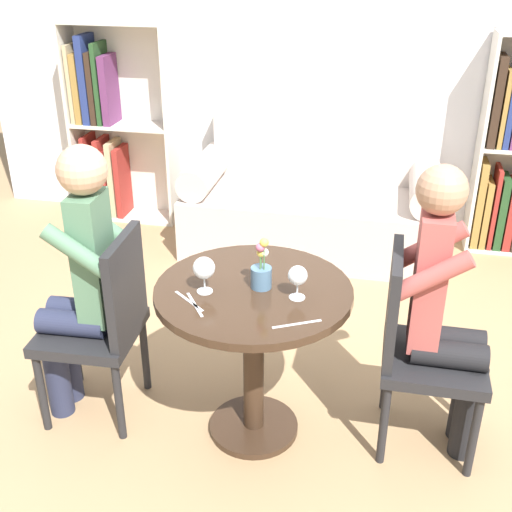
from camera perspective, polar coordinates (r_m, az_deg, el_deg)
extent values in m
plane|color=tan|center=(3.02, -0.20, -15.08)|extent=(16.00, 16.00, 0.00)
cube|color=silver|center=(4.68, 6.24, 18.36)|extent=(5.20, 0.05, 2.70)
cylinder|color=#382619|center=(2.60, -0.23, -3.19)|extent=(0.81, 0.81, 0.03)
cylinder|color=#382619|center=(2.79, -0.21, -9.48)|extent=(0.09, 0.09, 0.67)
cylinder|color=#382619|center=(3.01, -0.20, -14.87)|extent=(0.40, 0.40, 0.03)
cube|color=beige|center=(4.54, 4.88, 3.12)|extent=(1.73, 0.80, 0.42)
cube|color=beige|center=(4.68, 5.62, 9.83)|extent=(1.51, 0.16, 0.50)
cylinder|color=beige|center=(4.56, -4.49, 7.59)|extent=(0.22, 0.72, 0.22)
cylinder|color=beige|center=(4.40, 14.89, 6.05)|extent=(0.22, 0.72, 0.22)
cube|color=silver|center=(5.11, -11.18, 11.74)|extent=(0.79, 0.02, 1.48)
cube|color=silver|center=(5.16, -15.73, 11.39)|extent=(0.02, 0.28, 1.48)
cube|color=silver|center=(4.86, -7.52, 11.25)|extent=(0.02, 0.28, 1.48)
cube|color=silver|center=(5.23, -11.01, 3.63)|extent=(0.74, 0.28, 0.02)
cube|color=silver|center=(5.00, -11.74, 11.35)|extent=(0.74, 0.28, 0.02)
cube|color=silver|center=(4.87, -12.57, 19.65)|extent=(0.74, 0.28, 0.02)
cube|color=olive|center=(5.27, -14.72, 6.47)|extent=(0.03, 0.23, 0.50)
cube|color=maroon|center=(5.23, -14.43, 7.09)|extent=(0.03, 0.23, 0.63)
cube|color=maroon|center=(5.23, -13.85, 6.42)|extent=(0.05, 0.23, 0.50)
cube|color=maroon|center=(5.19, -13.34, 6.95)|extent=(0.04, 0.23, 0.61)
cube|color=maroon|center=(5.19, -12.85, 6.48)|extent=(0.03, 0.23, 0.52)
cube|color=tan|center=(5.16, -12.36, 6.81)|extent=(0.05, 0.23, 0.59)
cube|color=maroon|center=(5.14, -11.76, 6.56)|extent=(0.04, 0.23, 0.55)
cube|color=tan|center=(5.07, -15.75, 14.56)|extent=(0.03, 0.23, 0.57)
cube|color=olive|center=(5.06, -15.26, 14.24)|extent=(0.05, 0.23, 0.50)
cube|color=navy|center=(5.02, -14.70, 14.96)|extent=(0.05, 0.23, 0.63)
cube|color=#332319|center=(5.01, -14.02, 14.34)|extent=(0.04, 0.23, 0.52)
cube|color=#234723|center=(4.98, -13.56, 14.71)|extent=(0.03, 0.23, 0.58)
cube|color=#602D5B|center=(4.96, -12.89, 14.23)|extent=(0.05, 0.23, 0.50)
cube|color=silver|center=(4.65, 19.28, 9.27)|extent=(0.02, 0.28, 1.48)
cube|color=olive|center=(4.78, 19.15, 4.47)|extent=(0.05, 0.23, 0.61)
cube|color=olive|center=(4.81, 19.68, 3.69)|extent=(0.04, 0.23, 0.48)
cube|color=maroon|center=(4.80, 20.34, 4.14)|extent=(0.03, 0.23, 0.58)
cube|color=#234723|center=(4.82, 20.89, 3.75)|extent=(0.05, 0.23, 0.52)
cube|color=maroon|center=(4.83, 21.59, 3.54)|extent=(0.05, 0.23, 0.49)
cube|color=#332319|center=(4.57, 20.52, 12.79)|extent=(0.05, 0.23, 0.59)
cube|color=olive|center=(4.59, 21.10, 12.21)|extent=(0.03, 0.23, 0.50)
cube|color=navy|center=(4.60, 21.55, 11.92)|extent=(0.04, 0.23, 0.47)
cylinder|color=#232326|center=(3.30, -15.78, -7.79)|extent=(0.04, 0.04, 0.40)
cylinder|color=#232326|center=(3.05, -18.50, -11.45)|extent=(0.04, 0.04, 0.40)
cylinder|color=#232326|center=(3.18, -9.85, -8.56)|extent=(0.04, 0.04, 0.40)
cylinder|color=#232326|center=(2.91, -12.08, -12.51)|extent=(0.04, 0.04, 0.40)
cube|color=#232326|center=(2.98, -14.54, -6.52)|extent=(0.44, 0.44, 0.05)
cube|color=#232326|center=(2.78, -11.52, -2.64)|extent=(0.06, 0.38, 0.45)
cylinder|color=#232326|center=(2.82, 18.77, -14.99)|extent=(0.04, 0.04, 0.40)
cylinder|color=#232326|center=(3.10, 18.23, -10.67)|extent=(0.04, 0.04, 0.40)
cylinder|color=#232326|center=(2.79, 11.28, -14.46)|extent=(0.04, 0.04, 0.40)
cylinder|color=#232326|center=(3.07, 11.53, -10.14)|extent=(0.04, 0.04, 0.40)
cube|color=#232326|center=(2.81, 15.50, -8.90)|extent=(0.42, 0.42, 0.05)
cube|color=#232326|center=(2.66, 12.08, -4.15)|extent=(0.04, 0.38, 0.45)
cylinder|color=#282D47|center=(3.19, -16.44, -8.70)|extent=(0.11, 0.11, 0.45)
cylinder|color=#282D47|center=(3.11, -17.28, -9.83)|extent=(0.11, 0.11, 0.45)
cylinder|color=#282D47|center=(3.00, -15.20, -4.68)|extent=(0.30, 0.12, 0.11)
cylinder|color=#282D47|center=(2.91, -16.04, -5.77)|extent=(0.30, 0.12, 0.11)
cube|color=#517A5B|center=(2.77, -14.28, -0.26)|extent=(0.13, 0.21, 0.58)
cylinder|color=#517A5B|center=(2.84, -13.48, 2.72)|extent=(0.29, 0.08, 0.23)
cylinder|color=#517A5B|center=(2.62, -15.62, 0.34)|extent=(0.29, 0.08, 0.23)
sphere|color=tan|center=(2.63, -15.23, 7.39)|extent=(0.20, 0.20, 0.20)
cylinder|color=black|center=(2.90, 18.27, -13.01)|extent=(0.11, 0.11, 0.45)
cylinder|color=black|center=(2.99, 18.11, -11.68)|extent=(0.11, 0.11, 0.45)
cylinder|color=black|center=(2.72, 16.78, -8.37)|extent=(0.30, 0.11, 0.11)
cylinder|color=black|center=(2.82, 16.67, -7.11)|extent=(0.30, 0.11, 0.11)
cube|color=#B2514C|center=(2.61, 15.16, -2.20)|extent=(0.12, 0.20, 0.57)
cylinder|color=#B2514C|center=(2.45, 15.50, -1.72)|extent=(0.29, 0.07, 0.23)
cylinder|color=#B2514C|center=(2.69, 15.33, 0.95)|extent=(0.29, 0.07, 0.23)
sphere|color=tan|center=(2.46, 16.21, 5.66)|extent=(0.19, 0.19, 0.19)
cylinder|color=white|center=(2.57, -4.57, -3.13)|extent=(0.06, 0.06, 0.00)
cylinder|color=white|center=(2.56, -4.60, -2.44)|extent=(0.01, 0.01, 0.07)
sphere|color=white|center=(2.52, -4.66, -1.06)|extent=(0.09, 0.09, 0.09)
sphere|color=beige|center=(2.53, -4.65, -1.29)|extent=(0.06, 0.06, 0.06)
cylinder|color=white|center=(2.53, 3.66, -3.68)|extent=(0.06, 0.06, 0.00)
cylinder|color=white|center=(2.51, 3.69, -3.00)|extent=(0.01, 0.01, 0.06)
sphere|color=white|center=(2.48, 3.73, -1.73)|extent=(0.08, 0.08, 0.08)
sphere|color=maroon|center=(2.49, 3.72, -1.93)|extent=(0.06, 0.06, 0.06)
cylinder|color=slate|center=(2.58, 0.47, -1.92)|extent=(0.08, 0.08, 0.09)
cylinder|color=#4C7A42|center=(2.51, 0.72, -0.04)|extent=(0.01, 0.01, 0.12)
sphere|color=#EACC4C|center=(2.49, 0.72, 1.18)|extent=(0.04, 0.04, 0.04)
cylinder|color=#4C7A42|center=(2.52, 0.37, -0.23)|extent=(0.00, 0.01, 0.10)
sphere|color=#D16684|center=(2.50, 0.38, 0.75)|extent=(0.04, 0.04, 0.04)
cylinder|color=#4C7A42|center=(2.54, 0.73, -0.37)|extent=(0.01, 0.01, 0.07)
sphere|color=silver|center=(2.53, 0.74, 0.32)|extent=(0.04, 0.04, 0.04)
cylinder|color=#4C7A42|center=(2.54, 0.47, -0.39)|extent=(0.00, 0.01, 0.07)
sphere|color=#EACC4C|center=(2.53, 0.47, 0.28)|extent=(0.04, 0.04, 0.04)
cube|color=silver|center=(2.49, -5.47, -4.32)|extent=(0.11, 0.16, 0.00)
cube|color=silver|center=(2.51, -5.98, -4.00)|extent=(0.15, 0.13, 0.00)
cube|color=silver|center=(2.36, 3.66, -6.05)|extent=(0.17, 0.10, 0.00)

